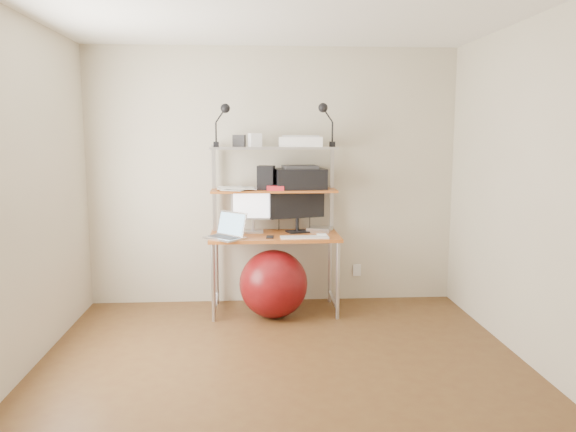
{
  "coord_description": "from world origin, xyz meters",
  "views": [
    {
      "loc": [
        -0.21,
        -3.71,
        1.67
      ],
      "look_at": [
        0.11,
        1.15,
        0.96
      ],
      "focal_mm": 35.0,
      "sensor_mm": 36.0,
      "label": 1
    }
  ],
  "objects_px": {
    "monitor_silver": "(253,206)",
    "monitor_black": "(297,204)",
    "laptop": "(228,233)",
    "exercise_ball": "(273,284)",
    "printer": "(300,178)"
  },
  "relations": [
    {
      "from": "printer",
      "to": "exercise_ball",
      "type": "xyz_separation_m",
      "value": [
        -0.27,
        -0.32,
        -0.94
      ]
    },
    {
      "from": "monitor_silver",
      "to": "exercise_ball",
      "type": "height_order",
      "value": "monitor_silver"
    },
    {
      "from": "monitor_black",
      "to": "laptop",
      "type": "xyz_separation_m",
      "value": [
        -0.65,
        -0.27,
        -0.22
      ]
    },
    {
      "from": "laptop",
      "to": "printer",
      "type": "height_order",
      "value": "printer"
    },
    {
      "from": "monitor_silver",
      "to": "monitor_black",
      "type": "height_order",
      "value": "monitor_black"
    },
    {
      "from": "monitor_silver",
      "to": "monitor_black",
      "type": "relative_size",
      "value": 0.85
    },
    {
      "from": "monitor_silver",
      "to": "monitor_black",
      "type": "xyz_separation_m",
      "value": [
        0.42,
        -0.03,
        0.03
      ]
    },
    {
      "from": "monitor_black",
      "to": "exercise_ball",
      "type": "bearing_deg",
      "value": -146.53
    },
    {
      "from": "monitor_black",
      "to": "exercise_ball",
      "type": "xyz_separation_m",
      "value": [
        -0.24,
        -0.29,
        -0.7
      ]
    },
    {
      "from": "monitor_black",
      "to": "exercise_ball",
      "type": "distance_m",
      "value": 0.8
    },
    {
      "from": "laptop",
      "to": "printer",
      "type": "distance_m",
      "value": 0.88
    },
    {
      "from": "monitor_black",
      "to": "laptop",
      "type": "distance_m",
      "value": 0.74
    },
    {
      "from": "monitor_black",
      "to": "exercise_ball",
      "type": "height_order",
      "value": "monitor_black"
    },
    {
      "from": "printer",
      "to": "exercise_ball",
      "type": "height_order",
      "value": "printer"
    },
    {
      "from": "monitor_silver",
      "to": "laptop",
      "type": "xyz_separation_m",
      "value": [
        -0.23,
        -0.3,
        -0.2
      ]
    }
  ]
}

